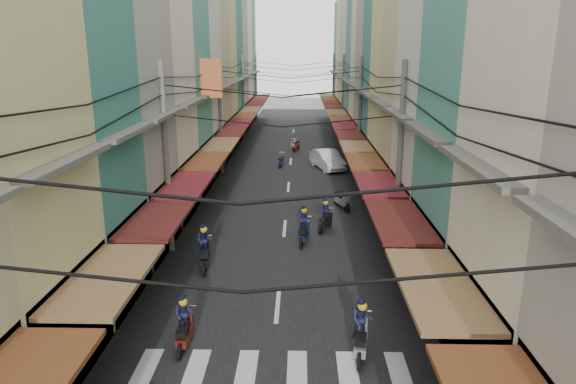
# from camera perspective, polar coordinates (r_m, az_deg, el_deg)

# --- Properties ---
(ground) EXTENTS (160.00, 160.00, 0.00)m
(ground) POSITION_cam_1_polar(r_m,az_deg,el_deg) (19.99, -0.91, -9.84)
(ground) COLOR slate
(ground) RESTS_ON ground
(road) EXTENTS (10.00, 80.00, 0.02)m
(road) POSITION_cam_1_polar(r_m,az_deg,el_deg) (39.01, 0.25, 2.81)
(road) COLOR black
(road) RESTS_ON ground
(sidewalk_left) EXTENTS (3.00, 80.00, 0.06)m
(sidewalk_left) POSITION_cam_1_polar(r_m,az_deg,el_deg) (39.67, -9.19, 2.85)
(sidewalk_left) COLOR gray
(sidewalk_left) RESTS_ON ground
(sidewalk_right) EXTENTS (3.00, 80.00, 0.06)m
(sidewalk_right) POSITION_cam_1_polar(r_m,az_deg,el_deg) (39.42, 9.75, 2.75)
(sidewalk_right) COLOR gray
(sidewalk_right) RESTS_ON ground
(crosswalk) EXTENTS (7.55, 2.40, 0.01)m
(crosswalk) POSITION_cam_1_polar(r_m,az_deg,el_deg) (14.78, -1.88, -19.72)
(crosswalk) COLOR silver
(crosswalk) RESTS_ON ground
(building_row_left) EXTENTS (7.80, 67.67, 23.70)m
(building_row_left) POSITION_cam_1_polar(r_m,az_deg,el_deg) (35.71, -13.26, 17.04)
(building_row_left) COLOR silver
(building_row_left) RESTS_ON ground
(building_row_right) EXTENTS (7.80, 68.98, 22.59)m
(building_row_right) POSITION_cam_1_polar(r_m,az_deg,el_deg) (35.26, 13.68, 16.44)
(building_row_right) COLOR teal
(building_row_right) RESTS_ON ground
(utility_poles) EXTENTS (10.20, 66.13, 8.20)m
(utility_poles) POSITION_cam_1_polar(r_m,az_deg,el_deg) (33.14, 0.09, 12.07)
(utility_poles) COLOR slate
(utility_poles) RESTS_ON ground
(white_car) EXTENTS (5.36, 3.37, 1.77)m
(white_car) POSITION_cam_1_polar(r_m,az_deg,el_deg) (38.51, 4.39, 2.58)
(white_car) COLOR silver
(white_car) RESTS_ON ground
(bicycle) EXTENTS (1.72, 0.70, 1.17)m
(bicycle) POSITION_cam_1_polar(r_m,az_deg,el_deg) (18.99, 16.51, -11.96)
(bicycle) COLOR black
(bicycle) RESTS_ON ground
(moving_scooters) EXTENTS (6.61, 33.33, 1.89)m
(moving_scooters) POSITION_cam_1_polar(r_m,az_deg,el_deg) (23.90, -0.08, -4.14)
(moving_scooters) COLOR black
(moving_scooters) RESTS_ON ground
(parked_scooters) EXTENTS (13.19, 14.31, 0.99)m
(parked_scooters) POSITION_cam_1_polar(r_m,az_deg,el_deg) (16.33, 16.04, -14.86)
(parked_scooters) COLOR black
(parked_scooters) RESTS_ON ground
(pedestrians) EXTENTS (13.49, 21.17, 2.24)m
(pedestrians) POSITION_cam_1_polar(r_m,az_deg,el_deg) (21.90, -11.60, -4.89)
(pedestrians) COLOR #271F29
(pedestrians) RESTS_ON ground
(market_umbrella) EXTENTS (2.44, 2.44, 2.57)m
(market_umbrella) POSITION_cam_1_polar(r_m,az_deg,el_deg) (17.61, 18.34, -6.23)
(market_umbrella) COLOR #B2B2B7
(market_umbrella) RESTS_ON ground
(traffic_sign) EXTENTS (0.10, 0.61, 2.79)m
(traffic_sign) POSITION_cam_1_polar(r_m,az_deg,el_deg) (16.10, 15.97, -9.08)
(traffic_sign) COLOR slate
(traffic_sign) RESTS_ON ground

